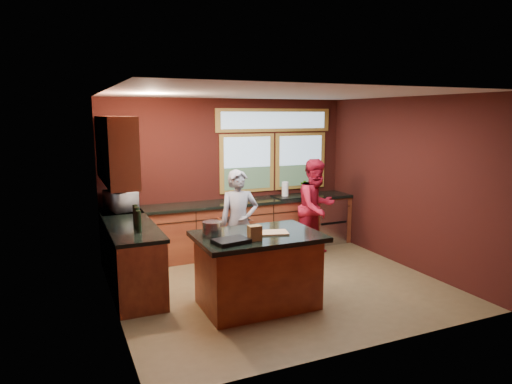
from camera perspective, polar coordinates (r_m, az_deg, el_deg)
floor at (r=6.72m, az=2.80°, el=-11.47°), size 4.50×4.50×0.00m
room_shell at (r=6.36m, az=-3.21°, el=4.02°), size 4.52×4.02×2.71m
back_counter at (r=8.14m, az=-1.28°, el=-4.26°), size 4.50×0.64×0.93m
left_counter at (r=6.80m, az=-15.54°, el=-7.42°), size 0.64×2.30×0.93m
island at (r=5.87m, az=0.21°, el=-9.68°), size 1.55×1.05×0.95m
person_grey at (r=6.88m, az=-2.15°, el=-3.92°), size 0.65×0.49×1.61m
person_red at (r=7.95m, az=7.52°, el=-1.91°), size 0.94×0.80×1.68m
microwave at (r=7.48m, az=-16.48°, el=-1.03°), size 0.51×0.64×0.31m
potted_plant at (r=8.61m, az=6.40°, el=0.74°), size 0.30×0.26×0.33m
paper_towel at (r=8.34m, az=3.66°, el=0.31°), size 0.12×0.12×0.28m
cutting_board at (r=5.77m, az=2.24°, el=-5.09°), size 0.40×0.33×0.02m
stock_pot at (r=5.65m, az=-5.53°, el=-4.59°), size 0.24×0.24×0.18m
paper_bag at (r=5.43m, az=-0.16°, el=-5.15°), size 0.15×0.12×0.18m
black_tray at (r=5.34m, az=-3.13°, el=-6.14°), size 0.44×0.35×0.05m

